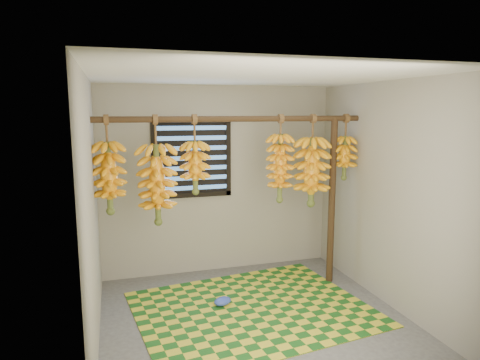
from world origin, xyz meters
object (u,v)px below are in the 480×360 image
object	(u,v)px
woven_mat	(252,309)
banana_bunch_d	(280,168)
banana_bunch_e	(312,172)
banana_bunch_f	(345,158)
banana_bunch_b	(157,185)
banana_bunch_c	(195,167)
support_post	(332,202)
plastic_bag	(223,301)
banana_bunch_a	(109,178)

from	to	relation	value
woven_mat	banana_bunch_d	world-z (taller)	banana_bunch_d
woven_mat	banana_bunch_d	size ratio (longest dim) A/B	2.37
banana_bunch_e	banana_bunch_f	distance (m)	0.46
banana_bunch_d	banana_bunch_b	bearing A→B (deg)	180.00
banana_bunch_c	banana_bunch_e	distance (m)	1.38
banana_bunch_e	banana_bunch_f	xyz separation A→B (m)	(0.43, 0.00, 0.15)
support_post	banana_bunch_d	world-z (taller)	banana_bunch_d
woven_mat	banana_bunch_e	world-z (taller)	banana_bunch_e
plastic_bag	woven_mat	bearing A→B (deg)	-31.28
plastic_bag	banana_bunch_b	xyz separation A→B (m)	(-0.63, 0.28, 1.27)
banana_bunch_c	banana_bunch_e	xyz separation A→B (m)	(1.38, -0.00, -0.11)
plastic_bag	banana_bunch_a	size ratio (longest dim) A/B	0.20
woven_mat	banana_bunch_c	distance (m)	1.63
banana_bunch_a	banana_bunch_c	size ratio (longest dim) A/B	1.19
woven_mat	banana_bunch_a	size ratio (longest dim) A/B	2.36
banana_bunch_a	banana_bunch_e	world-z (taller)	same
banana_bunch_d	banana_bunch_e	bearing A→B (deg)	-0.00
banana_bunch_a	banana_bunch_c	xyz separation A→B (m)	(0.89, 0.00, 0.07)
banana_bunch_e	banana_bunch_c	bearing A→B (deg)	180.00
support_post	banana_bunch_f	xyz separation A→B (m)	(0.15, -0.00, 0.53)
banana_bunch_c	banana_bunch_d	size ratio (longest dim) A/B	0.85
plastic_bag	banana_bunch_b	distance (m)	1.44
banana_bunch_f	banana_bunch_c	bearing A→B (deg)	180.00
support_post	banana_bunch_f	size ratio (longest dim) A/B	2.57
support_post	banana_bunch_f	world-z (taller)	banana_bunch_f
banana_bunch_a	support_post	bearing A→B (deg)	0.00
support_post	banana_bunch_d	distance (m)	0.81
support_post	woven_mat	world-z (taller)	support_post
banana_bunch_a	banana_bunch_f	xyz separation A→B (m)	(2.70, -0.00, 0.12)
banana_bunch_c	banana_bunch_f	bearing A→B (deg)	-0.00
banana_bunch_a	banana_bunch_c	bearing A→B (deg)	0.00
woven_mat	banana_bunch_f	distance (m)	2.06
woven_mat	banana_bunch_e	distance (m)	1.69
support_post	banana_bunch_c	xyz separation A→B (m)	(-1.66, 0.00, 0.49)
support_post	plastic_bag	bearing A→B (deg)	-168.96
banana_bunch_c	support_post	bearing A→B (deg)	0.00
banana_bunch_a	plastic_bag	bearing A→B (deg)	-14.13
banana_bunch_a	banana_bunch_e	xyz separation A→B (m)	(2.27, -0.00, -0.03)
banana_bunch_b	banana_bunch_c	world-z (taller)	same
banana_bunch_b	banana_bunch_e	distance (m)	1.79
banana_bunch_d	banana_bunch_f	distance (m)	0.83
banana_bunch_a	banana_bunch_e	distance (m)	2.27
woven_mat	plastic_bag	world-z (taller)	plastic_bag
banana_bunch_b	banana_bunch_d	xyz separation A→B (m)	(1.39, 0.00, 0.12)
banana_bunch_b	banana_bunch_f	xyz separation A→B (m)	(2.22, -0.00, 0.22)
support_post	banana_bunch_e	world-z (taller)	banana_bunch_e
woven_mat	banana_bunch_d	xyz separation A→B (m)	(0.48, 0.45, 1.44)
banana_bunch_a	banana_bunch_b	world-z (taller)	same
banana_bunch_f	woven_mat	bearing A→B (deg)	-160.84
banana_bunch_b	banana_bunch_e	xyz separation A→B (m)	(1.79, -0.00, 0.06)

